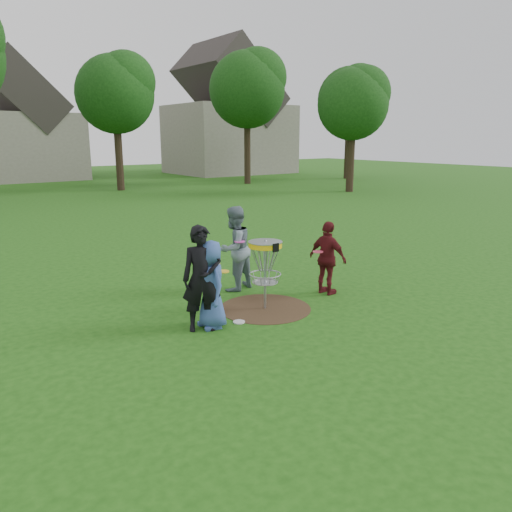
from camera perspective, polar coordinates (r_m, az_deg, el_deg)
ground at (r=9.84m, az=1.03°, el=-6.00°), size 100.00×100.00×0.00m
dirt_patch at (r=9.84m, az=1.03°, el=-5.98°), size 1.80×1.80×0.01m
player_blue at (r=8.72m, az=-5.17°, el=-3.24°), size 0.55×0.80×1.56m
player_black at (r=8.56m, az=-6.22°, el=-2.59°), size 0.80×0.68×1.85m
player_grey at (r=10.80m, az=-2.51°, el=0.85°), size 1.07×0.94×1.84m
player_maroon at (r=10.63m, az=8.20°, el=-0.25°), size 0.52×0.97×1.57m
disc_on_grass at (r=9.13m, az=-1.96°, el=-7.54°), size 0.22×0.22×0.02m
disc_golf_basket at (r=9.55m, az=1.06°, el=-0.23°), size 0.66×0.67×1.38m
held_discs at (r=9.57m, az=-0.56°, el=-0.03°), size 2.84×1.53×0.19m
tree_row at (r=28.86m, az=-25.04°, el=18.12°), size 51.20×17.42×9.90m
house_row at (r=41.78m, az=-22.27°, el=13.71°), size 44.50×10.65×11.62m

